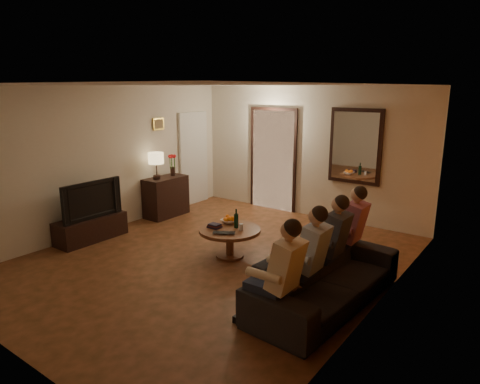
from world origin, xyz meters
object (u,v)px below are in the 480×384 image
Objects in this scene: tv_stand at (91,228)px; person_d at (349,235)px; coffee_table at (230,242)px; table_lamp at (156,166)px; sofa at (326,277)px; dog at (274,290)px; person_c at (330,248)px; person_a at (281,281)px; person_b at (308,263)px; laptop at (223,234)px; bowl at (229,221)px; tv at (88,199)px; dresser at (166,197)px; wine_bottle at (236,218)px.

person_d reaches higher than tv_stand.
table_lamp is at bearing 162.99° from coffee_table.
tv_stand is at bearing 98.85° from sofa.
person_d is at bearing 16.85° from tv_stand.
sofa reaches higher than dog.
person_c is at bearing 72.39° from dog.
tv_stand is 4.18m from person_a.
dog is at bearing 150.12° from sofa.
table_lamp is 4.42m from person_b.
table_lamp is at bearing 155.57° from dog.
person_d is at bearing -8.29° from laptop.
bowl is at bearing 88.08° from laptop.
sofa is (4.22, 0.35, -0.39)m from tv.
laptop is (2.48, -1.01, -0.61)m from table_lamp.
tv reaches higher than dresser.
wine_bottle is at bearing -14.50° from table_lamp.
laptop is at bearing 146.10° from person_a.
sofa reaches higher than coffee_table.
person_c is 0.97m from dog.
sofa is at bearing -14.75° from coffee_table.
person_a is 2.25m from wine_bottle.
coffee_table is (-1.85, 0.49, -0.11)m from sofa.
tv_stand is 2.55m from laptop.
person_b is 1.00× the size of person_d.
person_c reaches higher than dresser.
table_lamp is 4.46m from sofa.
person_c is at bearing -6.08° from coffee_table.
tv is 3.39× the size of laptop.
sofa is 1.92× the size of person_c.
dog is 0.59× the size of coffee_table.
person_c is 4.63× the size of bowl.
person_a reaches higher than bowl.
tv_stand is 1.01× the size of person_d.
dog reaches higher than bowl.
tv_stand is at bearing 0.00° from tv.
person_c is 3.65× the size of laptop.
table_lamp is at bearing 165.50° from wine_bottle.
person_a is (-0.10, -0.90, 0.26)m from sofa.
dresser is 4.16m from person_d.
tv is 2.61m from wine_bottle.
person_d reaches higher than dog.
table_lamp is 0.45× the size of person_b.
person_b is 3.87× the size of wine_bottle.
laptop is at bearing 150.88° from dog.
person_b is at bearing -27.58° from bowl.
sofa is 0.94m from person_a.
table_lamp is at bearing 152.86° from person_a.
dresser is 0.95× the size of coffee_table.
dog is 1.58m from laptop.
person_d is 4.63× the size of bowl.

